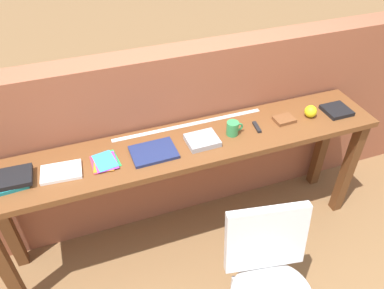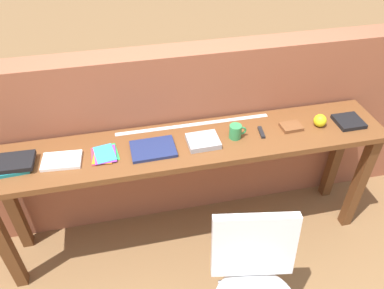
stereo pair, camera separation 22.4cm
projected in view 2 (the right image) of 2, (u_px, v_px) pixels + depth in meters
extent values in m
plane|color=brown|center=(200.00, 266.00, 2.62)|extent=(40.00, 40.00, 0.00)
cube|color=#935138|center=(180.00, 136.00, 2.68)|extent=(6.00, 0.20, 1.33)
cube|color=brown|center=(190.00, 145.00, 2.30)|extent=(2.50, 0.44, 0.04)
cube|color=#5B341A|center=(4.00, 244.00, 2.26)|extent=(0.07, 0.07, 0.84)
cube|color=#5B341A|center=(359.00, 184.00, 2.66)|extent=(0.07, 0.07, 0.84)
cube|color=#5B341A|center=(12.00, 205.00, 2.50)|extent=(0.07, 0.07, 0.84)
cube|color=#5B341A|center=(336.00, 155.00, 2.90)|extent=(0.07, 0.07, 0.84)
cube|color=silver|center=(254.00, 245.00, 1.93)|extent=(0.45, 0.18, 0.40)
cube|color=#19757A|center=(13.00, 166.00, 2.11)|extent=(0.19, 0.18, 0.02)
cube|color=black|center=(13.00, 162.00, 2.09)|extent=(0.23, 0.17, 0.03)
cube|color=white|center=(62.00, 161.00, 2.14)|extent=(0.23, 0.16, 0.02)
cube|color=green|center=(107.00, 153.00, 2.21)|extent=(0.14, 0.17, 0.00)
cube|color=#E5334C|center=(101.00, 155.00, 2.19)|extent=(0.12, 0.16, 0.00)
cube|color=orange|center=(103.00, 155.00, 2.18)|extent=(0.14, 0.17, 0.00)
cube|color=purple|center=(105.00, 154.00, 2.18)|extent=(0.13, 0.16, 0.00)
cube|color=#3399D8|center=(105.00, 153.00, 2.19)|extent=(0.14, 0.18, 0.00)
cube|color=navy|center=(153.00, 149.00, 2.22)|extent=(0.27, 0.20, 0.02)
cube|color=#9E9EA3|center=(203.00, 141.00, 2.27)|extent=(0.19, 0.17, 0.04)
cylinder|color=#338C4C|center=(235.00, 132.00, 2.30)|extent=(0.08, 0.08, 0.09)
torus|color=#338C4C|center=(242.00, 131.00, 2.30)|extent=(0.06, 0.01, 0.06)
cube|color=black|center=(261.00, 132.00, 2.35)|extent=(0.04, 0.11, 0.02)
cube|color=brown|center=(291.00, 127.00, 2.39)|extent=(0.13, 0.10, 0.02)
sphere|color=yellow|center=(320.00, 120.00, 2.40)|extent=(0.08, 0.08, 0.08)
cube|color=black|center=(349.00, 121.00, 2.43)|extent=(0.17, 0.17, 0.03)
cube|color=silver|center=(194.00, 125.00, 2.43)|extent=(1.01, 0.03, 0.00)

